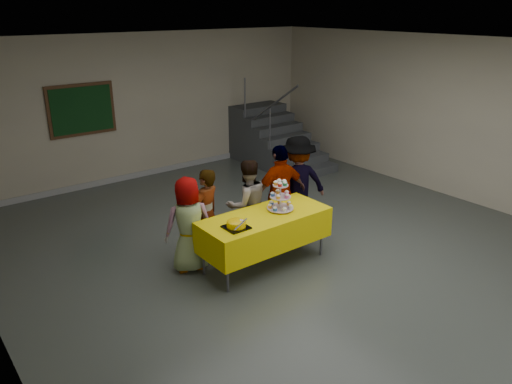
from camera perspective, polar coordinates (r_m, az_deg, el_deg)
room_shell at (r=6.69m, az=6.62°, el=8.65°), size 10.00×10.04×3.02m
bake_table at (r=7.01m, az=1.00°, el=-4.24°), size 1.88×0.78×0.77m
cupcake_stand at (r=7.03m, az=2.80°, el=-0.69°), size 0.38×0.38×0.44m
bear_cake at (r=6.51m, az=-2.28°, el=-3.65°), size 0.32×0.36×0.12m
schoolchild_a at (r=6.90m, az=-7.70°, el=-3.74°), size 0.76×0.60×1.36m
schoolchild_b at (r=7.21m, az=-5.71°, el=-2.56°), size 0.58×0.47×1.36m
schoolchild_c at (r=7.47m, az=-1.02°, el=-1.45°), size 0.77×0.65×1.39m
schoolchild_d at (r=7.71m, az=2.81°, el=-0.18°), size 0.94×0.47×1.54m
schoolchild_e at (r=8.14m, az=4.76°, el=1.03°), size 1.13×0.84×1.56m
staircase at (r=11.81m, az=1.90°, el=5.82°), size 1.30×2.40×2.04m
noticeboard at (r=10.32m, az=-19.30°, el=8.86°), size 1.30×0.05×1.00m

